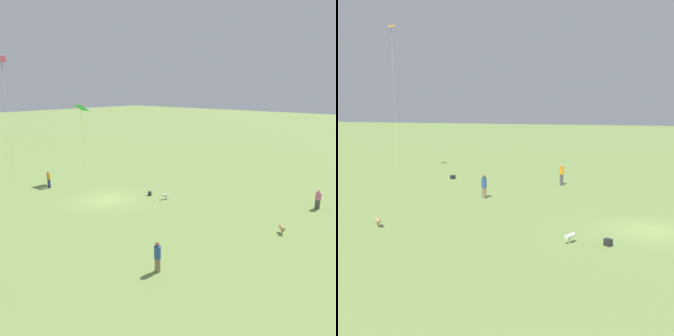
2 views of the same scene
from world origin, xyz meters
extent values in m
plane|color=#7A994C|center=(0.00, 0.00, 0.00)|extent=(240.00, 240.00, 0.00)
cylinder|color=#847056|center=(5.95, 11.42, 0.40)|extent=(0.41, 0.41, 0.80)
cylinder|color=#2D5193|center=(5.95, 11.42, 1.15)|extent=(0.48, 0.48, 0.71)
sphere|color=brown|center=(5.95, 11.42, 1.63)|extent=(0.24, 0.24, 0.24)
cylinder|color=#4C4C51|center=(12.76, 6.76, 0.47)|extent=(0.39, 0.39, 0.93)
cylinder|color=orange|center=(12.76, 6.76, 1.25)|extent=(0.46, 0.46, 0.64)
sphere|color=tan|center=(12.76, 6.76, 1.69)|extent=(0.24, 0.24, 0.24)
cube|color=orange|center=(15.05, 23.40, 14.05)|extent=(0.72, 0.74, 0.22)
cylinder|color=#E54C99|center=(15.05, 23.40, 13.49)|extent=(0.04, 0.04, 0.73)
cylinder|color=silver|center=(15.05, 23.40, 7.03)|extent=(0.01, 0.01, 14.05)
cylinder|color=tan|center=(-3.14, 14.76, 0.38)|extent=(0.53, 0.50, 0.27)
sphere|color=tan|center=(-3.38, 14.56, 0.42)|extent=(0.24, 0.24, 0.24)
cylinder|color=tan|center=(-3.14, 14.76, 0.12)|extent=(0.12, 0.12, 0.24)
cylinder|color=silver|center=(-3.49, 3.96, 0.38)|extent=(0.56, 0.47, 0.25)
sphere|color=silver|center=(-3.21, 3.80, 0.42)|extent=(0.22, 0.22, 0.22)
cylinder|color=silver|center=(-3.49, 3.96, 0.13)|extent=(0.11, 0.11, 0.26)
cube|color=#262628|center=(13.45, 16.84, 0.17)|extent=(0.51, 0.46, 0.34)
cube|color=#262628|center=(-3.34, 2.09, 0.18)|extent=(0.46, 0.46, 0.35)
camera|label=1|loc=(17.83, 22.19, 9.72)|focal=35.00mm
camera|label=2|loc=(-25.90, 1.12, 6.94)|focal=50.00mm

